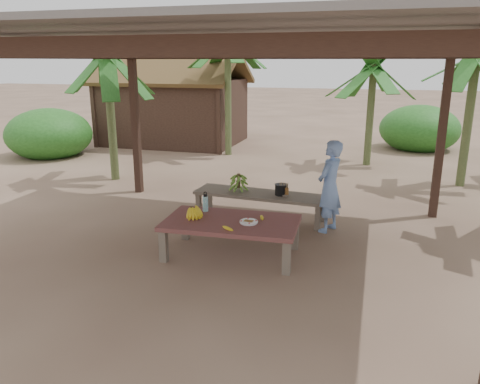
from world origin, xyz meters
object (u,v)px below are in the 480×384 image
(work_table, at_px, (231,225))
(cooking_pot, at_px, (281,190))
(ripe_banana_bunch, at_px, (192,211))
(woman, at_px, (330,186))
(water_flask, at_px, (205,203))
(bench, at_px, (260,196))
(plate, at_px, (249,222))

(work_table, relative_size, cooking_pot, 8.96)
(cooking_pot, bearing_deg, ripe_banana_bunch, -119.97)
(cooking_pot, relative_size, woman, 0.14)
(ripe_banana_bunch, xyz_separation_m, woman, (1.73, 1.36, 0.13))
(ripe_banana_bunch, distance_m, water_flask, 0.32)
(bench, xyz_separation_m, ripe_banana_bunch, (-0.56, -1.62, 0.19))
(ripe_banana_bunch, distance_m, plate, 0.82)
(bench, relative_size, cooking_pot, 10.85)
(work_table, distance_m, ripe_banana_bunch, 0.58)
(work_table, xyz_separation_m, plate, (0.26, -0.04, 0.08))
(water_flask, xyz_separation_m, woman, (1.65, 1.05, 0.10))
(water_flask, relative_size, woman, 0.20)
(work_table, relative_size, woman, 1.28)
(bench, height_order, cooking_pot, cooking_pot)
(work_table, relative_size, ripe_banana_bunch, 6.49)
(woman, bearing_deg, bench, -80.79)
(water_flask, xyz_separation_m, cooking_pot, (0.84, 1.30, -0.08))
(work_table, bearing_deg, water_flask, 145.83)
(ripe_banana_bunch, bearing_deg, plate, -1.34)
(bench, relative_size, woman, 1.55)
(ripe_banana_bunch, relative_size, woman, 0.20)
(work_table, distance_m, bench, 1.60)
(plate, height_order, cooking_pot, cooking_pot)
(woman, bearing_deg, ripe_banana_bunch, -29.98)
(bench, bearing_deg, ripe_banana_bunch, -105.16)
(bench, relative_size, plate, 9.19)
(bench, xyz_separation_m, woman, (1.16, -0.26, 0.32))
(water_flask, bearing_deg, plate, -24.17)
(ripe_banana_bunch, xyz_separation_m, cooking_pot, (0.93, 1.61, -0.05))
(work_table, bearing_deg, plate, -11.21)
(plate, relative_size, cooking_pot, 1.18)
(water_flask, bearing_deg, ripe_banana_bunch, -104.96)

